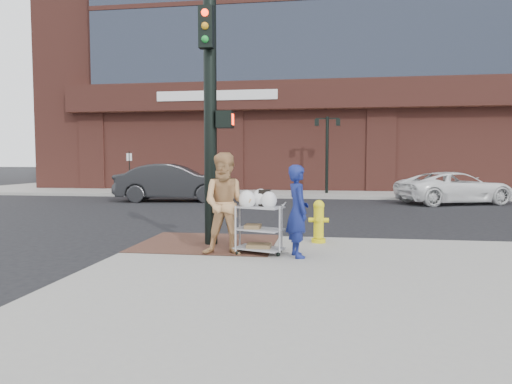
% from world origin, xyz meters
% --- Properties ---
extents(ground, '(220.00, 220.00, 0.00)m').
position_xyz_m(ground, '(0.00, 0.00, 0.00)').
color(ground, black).
rests_on(ground, ground).
extents(sidewalk_far, '(65.00, 36.00, 0.15)m').
position_xyz_m(sidewalk_far, '(12.50, 32.00, 0.07)').
color(sidewalk_far, gray).
rests_on(sidewalk_far, ground).
extents(brick_curb_ramp, '(2.80, 2.40, 0.01)m').
position_xyz_m(brick_curb_ramp, '(-0.60, 0.90, 0.16)').
color(brick_curb_ramp, '#533427').
rests_on(brick_curb_ramp, sidewalk_near).
extents(bank_building, '(42.00, 26.00, 28.00)m').
position_xyz_m(bank_building, '(5.00, 31.00, 14.15)').
color(bank_building, brown).
rests_on(bank_building, sidewalk_far).
extents(lamp_post, '(1.32, 0.22, 4.00)m').
position_xyz_m(lamp_post, '(2.00, 16.00, 2.62)').
color(lamp_post, black).
rests_on(lamp_post, sidewalk_far).
extents(parking_sign, '(0.05, 0.05, 2.20)m').
position_xyz_m(parking_sign, '(-8.50, 15.00, 1.25)').
color(parking_sign, black).
rests_on(parking_sign, sidewalk_far).
extents(traffic_signal_pole, '(0.61, 0.51, 5.00)m').
position_xyz_m(traffic_signal_pole, '(-0.48, 0.77, 2.83)').
color(traffic_signal_pole, black).
rests_on(traffic_signal_pole, sidewalk_near).
extents(woman_blue, '(0.57, 0.70, 1.65)m').
position_xyz_m(woman_blue, '(1.33, -0.16, 0.98)').
color(woman_blue, navy).
rests_on(woman_blue, sidewalk_near).
extents(pedestrian_tan, '(0.97, 0.78, 1.87)m').
position_xyz_m(pedestrian_tan, '(0.04, -0.19, 1.09)').
color(pedestrian_tan, tan).
rests_on(pedestrian_tan, sidewalk_near).
extents(sedan_dark, '(5.42, 2.54, 1.72)m').
position_xyz_m(sedan_dark, '(-4.95, 11.83, 0.86)').
color(sedan_dark, black).
rests_on(sedan_dark, ground).
extents(minivan_white, '(5.44, 3.87, 1.38)m').
position_xyz_m(minivan_white, '(7.44, 12.38, 0.69)').
color(minivan_white, white).
rests_on(minivan_white, ground).
extents(utility_cart, '(0.97, 0.74, 1.20)m').
position_xyz_m(utility_cart, '(0.61, -0.01, 0.69)').
color(utility_cart, '#9C9DA1').
rests_on(utility_cart, sidewalk_near).
extents(fire_hydrant, '(0.42, 0.30, 0.90)m').
position_xyz_m(fire_hydrant, '(1.69, 1.33, 0.61)').
color(fire_hydrant, yellow).
rests_on(fire_hydrant, sidewalk_near).
extents(newsbox_red, '(0.51, 0.48, 0.96)m').
position_xyz_m(newsbox_red, '(-6.40, 15.11, 0.63)').
color(newsbox_red, '#9C1211').
rests_on(newsbox_red, sidewalk_far).
extents(newsbox_yellow, '(0.54, 0.51, 1.09)m').
position_xyz_m(newsbox_yellow, '(-5.40, 14.88, 0.70)').
color(newsbox_yellow, gold).
rests_on(newsbox_yellow, sidewalk_far).
extents(newsbox_blue, '(0.46, 0.43, 0.92)m').
position_xyz_m(newsbox_blue, '(-5.01, 15.44, 0.61)').
color(newsbox_blue, '#173B9B').
rests_on(newsbox_blue, sidewalk_far).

